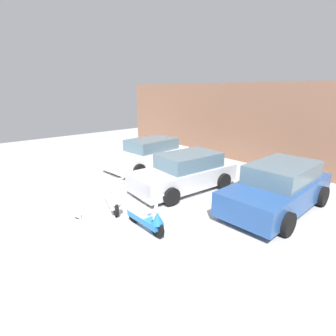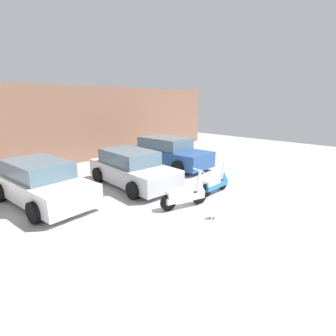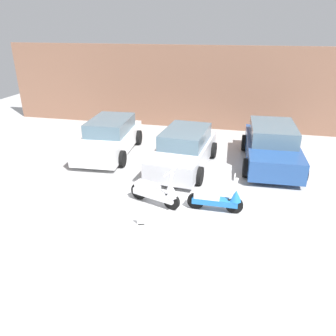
{
  "view_description": "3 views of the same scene",
  "coord_description": "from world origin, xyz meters",
  "px_view_note": "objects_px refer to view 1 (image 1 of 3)",
  "views": [
    {
      "loc": [
        5.86,
        -2.85,
        3.42
      ],
      "look_at": [
        -0.18,
        2.44,
        0.99
      ],
      "focal_mm": 28.0,
      "sensor_mm": 36.0,
      "label": 1
    },
    {
      "loc": [
        -6.15,
        -3.95,
        3.07
      ],
      "look_at": [
        -0.04,
        1.79,
        0.86
      ],
      "focal_mm": 28.0,
      "sensor_mm": 36.0,
      "label": 2
    },
    {
      "loc": [
        1.49,
        -6.93,
        4.51
      ],
      "look_at": [
        -0.49,
        1.73,
        0.6
      ],
      "focal_mm": 35.0,
      "sensor_mm": 36.0,
      "label": 3
    }
  ],
  "objects_px": {
    "scooter_front_right": "(146,217)",
    "car_rear_right": "(278,188)",
    "scooter_front_left": "(112,197)",
    "car_rear_left": "(149,154)",
    "placard_near_left_scooter": "(78,214)",
    "car_rear_center": "(185,172)"
  },
  "relations": [
    {
      "from": "scooter_front_right",
      "to": "car_rear_right",
      "type": "bearing_deg",
      "value": 67.69
    },
    {
      "from": "scooter_front_left",
      "to": "car_rear_left",
      "type": "xyz_separation_m",
      "value": [
        -2.73,
        3.43,
        0.23
      ]
    },
    {
      "from": "scooter_front_left",
      "to": "car_rear_right",
      "type": "relative_size",
      "value": 0.37
    },
    {
      "from": "scooter_front_left",
      "to": "placard_near_left_scooter",
      "type": "xyz_separation_m",
      "value": [
        -0.14,
        -1.01,
        -0.27
      ]
    },
    {
      "from": "scooter_front_right",
      "to": "car_rear_right",
      "type": "xyz_separation_m",
      "value": [
        1.53,
        3.67,
        0.29
      ]
    },
    {
      "from": "car_rear_left",
      "to": "car_rear_right",
      "type": "distance_m",
      "value": 5.89
    },
    {
      "from": "car_rear_right",
      "to": "placard_near_left_scooter",
      "type": "relative_size",
      "value": 15.6
    },
    {
      "from": "scooter_front_left",
      "to": "scooter_front_right",
      "type": "bearing_deg",
      "value": 19.73
    },
    {
      "from": "scooter_front_left",
      "to": "placard_near_left_scooter",
      "type": "bearing_deg",
      "value": -79.07
    },
    {
      "from": "car_rear_center",
      "to": "car_rear_right",
      "type": "distance_m",
      "value": 3.06
    },
    {
      "from": "scooter_front_right",
      "to": "car_rear_right",
      "type": "height_order",
      "value": "car_rear_right"
    },
    {
      "from": "car_rear_left",
      "to": "scooter_front_right",
      "type": "bearing_deg",
      "value": 48.41
    },
    {
      "from": "scooter_front_right",
      "to": "car_rear_right",
      "type": "relative_size",
      "value": 0.36
    },
    {
      "from": "car_rear_right",
      "to": "placard_near_left_scooter",
      "type": "xyz_separation_m",
      "value": [
        -3.29,
        -4.71,
        -0.54
      ]
    },
    {
      "from": "scooter_front_right",
      "to": "placard_near_left_scooter",
      "type": "distance_m",
      "value": 2.06
    },
    {
      "from": "car_rear_center",
      "to": "car_rear_right",
      "type": "xyz_separation_m",
      "value": [
        2.92,
        0.93,
        0.04
      ]
    },
    {
      "from": "scooter_front_right",
      "to": "car_rear_left",
      "type": "bearing_deg",
      "value": 142.28
    },
    {
      "from": "scooter_front_left",
      "to": "car_rear_right",
      "type": "xyz_separation_m",
      "value": [
        3.15,
        3.7,
        0.27
      ]
    },
    {
      "from": "scooter_front_left",
      "to": "scooter_front_right",
      "type": "distance_m",
      "value": 1.62
    },
    {
      "from": "scooter_front_left",
      "to": "placard_near_left_scooter",
      "type": "height_order",
      "value": "scooter_front_left"
    },
    {
      "from": "car_rear_right",
      "to": "car_rear_left",
      "type": "bearing_deg",
      "value": -89.4
    },
    {
      "from": "scooter_front_left",
      "to": "car_rear_left",
      "type": "bearing_deg",
      "value": 147.1
    }
  ]
}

